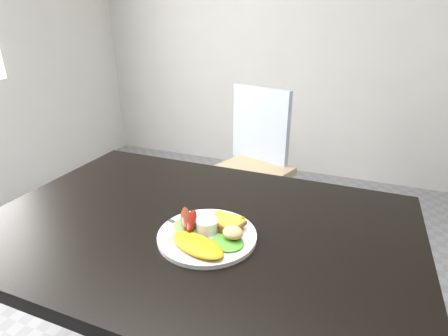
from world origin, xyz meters
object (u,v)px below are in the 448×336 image
object	(u,v)px
dining_chair	(250,172)
person	(301,176)
plate	(207,236)
dining_table	(197,228)

from	to	relation	value
dining_chair	person	distance (m)	0.55
person	plate	distance (m)	0.75
dining_table	plate	bearing A→B (deg)	-45.84
dining_table	person	world-z (taller)	person
person	plate	size ratio (longest dim) A/B	4.95
dining_table	dining_chair	distance (m)	1.09
dining_table	dining_chair	xyz separation A→B (m)	(-0.17, 1.04, -0.28)
dining_table	plate	distance (m)	0.09
person	plate	bearing A→B (deg)	94.96
dining_chair	person	bearing A→B (deg)	-27.54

